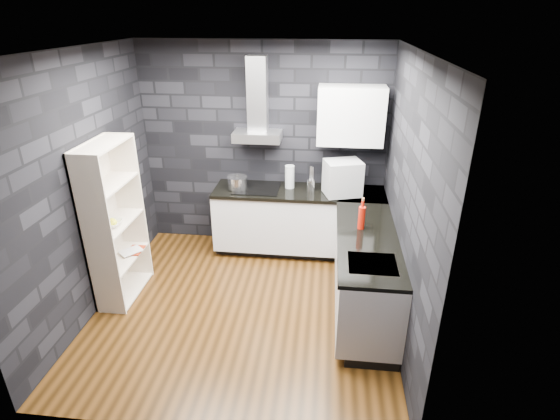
% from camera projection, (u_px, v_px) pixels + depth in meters
% --- Properties ---
extents(ground, '(3.20, 3.20, 0.00)m').
position_uv_depth(ground, '(244.00, 307.00, 4.86)').
color(ground, '#482A0E').
extents(ceiling, '(3.20, 3.20, 0.00)m').
position_uv_depth(ceiling, '(233.00, 50.00, 3.74)').
color(ceiling, white).
extents(wall_back, '(3.20, 0.05, 2.70)m').
position_uv_depth(wall_back, '(264.00, 148.00, 5.77)').
color(wall_back, black).
rests_on(wall_back, ground).
extents(wall_front, '(3.20, 0.05, 2.70)m').
position_uv_depth(wall_front, '(190.00, 291.00, 2.83)').
color(wall_front, black).
rests_on(wall_front, ground).
extents(wall_left, '(0.05, 3.20, 2.70)m').
position_uv_depth(wall_left, '(84.00, 188.00, 4.47)').
color(wall_left, black).
rests_on(wall_left, ground).
extents(wall_right, '(0.05, 3.20, 2.70)m').
position_uv_depth(wall_right, '(408.00, 202.00, 4.13)').
color(wall_right, black).
rests_on(wall_right, ground).
extents(toekick_back, '(2.18, 0.50, 0.10)m').
position_uv_depth(toekick_back, '(298.00, 246.00, 6.00)').
color(toekick_back, black).
rests_on(toekick_back, ground).
extents(toekick_right, '(0.50, 1.78, 0.10)m').
position_uv_depth(toekick_right, '(366.00, 306.00, 4.79)').
color(toekick_right, black).
rests_on(toekick_right, ground).
extents(counter_back_cab, '(2.20, 0.60, 0.76)m').
position_uv_depth(counter_back_cab, '(299.00, 220.00, 5.78)').
color(counter_back_cab, silver).
rests_on(counter_back_cab, ground).
extents(counter_right_cab, '(0.60, 1.80, 0.76)m').
position_uv_depth(counter_right_cab, '(365.00, 273.00, 4.62)').
color(counter_right_cab, silver).
rests_on(counter_right_cab, ground).
extents(counter_back_top, '(2.20, 0.62, 0.04)m').
position_uv_depth(counter_back_top, '(299.00, 192.00, 5.61)').
color(counter_back_top, black).
rests_on(counter_back_top, counter_back_cab).
extents(counter_right_top, '(0.62, 1.80, 0.04)m').
position_uv_depth(counter_right_top, '(367.00, 239.00, 4.45)').
color(counter_right_top, black).
rests_on(counter_right_top, counter_right_cab).
extents(counter_corner_top, '(0.62, 0.62, 0.04)m').
position_uv_depth(counter_corner_top, '(362.00, 194.00, 5.53)').
color(counter_corner_top, black).
rests_on(counter_corner_top, counter_right_cab).
extents(hood_body, '(0.60, 0.34, 0.12)m').
position_uv_depth(hood_body, '(257.00, 136.00, 5.51)').
color(hood_body, silver).
rests_on(hood_body, wall_back).
extents(hood_chimney, '(0.24, 0.20, 0.90)m').
position_uv_depth(hood_chimney, '(257.00, 94.00, 5.36)').
color(hood_chimney, silver).
rests_on(hood_chimney, hood_body).
extents(upper_cabinet, '(0.80, 0.35, 0.70)m').
position_uv_depth(upper_cabinet, '(351.00, 116.00, 5.26)').
color(upper_cabinet, silver).
rests_on(upper_cabinet, wall_back).
extents(cooktop, '(0.58, 0.50, 0.01)m').
position_uv_depth(cooktop, '(257.00, 188.00, 5.66)').
color(cooktop, black).
rests_on(cooktop, counter_back_top).
extents(sink_rim, '(0.44, 0.40, 0.01)m').
position_uv_depth(sink_rim, '(372.00, 264.00, 3.99)').
color(sink_rim, silver).
rests_on(sink_rim, counter_right_top).
extents(pot, '(0.27, 0.27, 0.14)m').
position_uv_depth(pot, '(237.00, 183.00, 5.62)').
color(pot, silver).
rests_on(pot, cooktop).
extents(glass_vase, '(0.14, 0.14, 0.30)m').
position_uv_depth(glass_vase, '(290.00, 177.00, 5.63)').
color(glass_vase, silver).
rests_on(glass_vase, counter_back_top).
extents(storage_jar, '(0.12, 0.12, 0.11)m').
position_uv_depth(storage_jar, '(311.00, 185.00, 5.61)').
color(storage_jar, beige).
rests_on(storage_jar, counter_back_top).
extents(utensil_crock, '(0.13, 0.13, 0.14)m').
position_uv_depth(utensil_crock, '(311.00, 185.00, 5.59)').
color(utensil_crock, silver).
rests_on(utensil_crock, counter_back_top).
extents(appliance_garage, '(0.51, 0.45, 0.43)m').
position_uv_depth(appliance_garage, '(343.00, 178.00, 5.38)').
color(appliance_garage, '#B1B4B9').
rests_on(appliance_garage, counter_back_top).
extents(red_bottle, '(0.07, 0.07, 0.25)m').
position_uv_depth(red_bottle, '(362.00, 218.00, 4.58)').
color(red_bottle, '#B21608').
rests_on(red_bottle, counter_right_top).
extents(bookshelf, '(0.51, 0.86, 1.80)m').
position_uv_depth(bookshelf, '(115.00, 223.00, 4.74)').
color(bookshelf, beige).
rests_on(bookshelf, ground).
extents(fruit_bowl, '(0.24, 0.24, 0.06)m').
position_uv_depth(fruit_bowl, '(111.00, 223.00, 4.65)').
color(fruit_bowl, white).
rests_on(fruit_bowl, bookshelf).
extents(book_red, '(0.17, 0.03, 0.23)m').
position_uv_depth(book_red, '(127.00, 242.00, 5.03)').
color(book_red, maroon).
rests_on(book_red, bookshelf).
extents(book_second, '(0.14, 0.13, 0.24)m').
position_uv_depth(book_second, '(126.00, 240.00, 5.03)').
color(book_second, '#B2B2B2').
rests_on(book_second, bookshelf).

